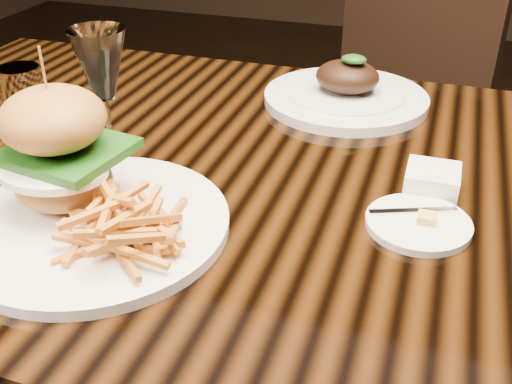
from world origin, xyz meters
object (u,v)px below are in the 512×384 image
(chair_far, at_px, (394,97))
(far_dish, at_px, (346,94))
(dining_table, at_px, (288,218))
(wine_glass, at_px, (101,69))
(burger_plate, at_px, (83,187))

(chair_far, bearing_deg, far_dish, -75.30)
(dining_table, distance_m, wine_glass, 0.35)
(burger_plate, bearing_deg, dining_table, 66.35)
(wine_glass, xyz_separation_m, chair_far, (0.32, 0.95, -0.36))
(burger_plate, bearing_deg, wine_glass, 128.26)
(burger_plate, xyz_separation_m, wine_glass, (-0.04, 0.14, 0.10))
(far_dish, distance_m, chair_far, 0.64)
(wine_glass, height_order, far_dish, wine_glass)
(dining_table, height_order, wine_glass, wine_glass)
(burger_plate, relative_size, wine_glass, 1.61)
(far_dish, bearing_deg, wine_glass, -127.65)
(dining_table, xyz_separation_m, far_dish, (0.03, 0.29, 0.09))
(dining_table, distance_m, far_dish, 0.31)
(dining_table, xyz_separation_m, wine_glass, (-0.25, -0.07, 0.23))
(wine_glass, height_order, chair_far, wine_glass)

